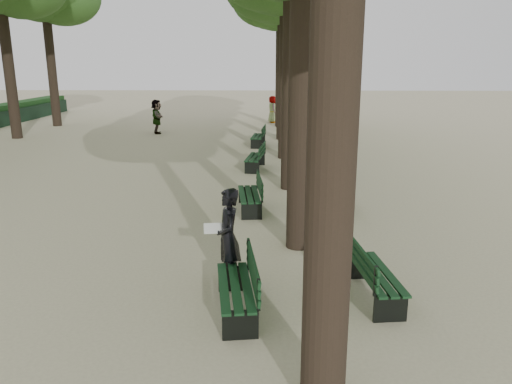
{
  "coord_description": "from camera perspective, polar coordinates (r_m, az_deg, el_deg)",
  "views": [
    {
      "loc": [
        0.85,
        -7.03,
        3.86
      ],
      "look_at": [
        0.6,
        3.0,
        1.2
      ],
      "focal_mm": 35.0,
      "sensor_mm": 36.0,
      "label": 1
    }
  ],
  "objects": [
    {
      "name": "pedestrian_e",
      "position": [
        27.7,
        -11.27,
        8.45
      ],
      "size": [
        0.81,
        1.73,
        1.83
      ],
      "primitive_type": "imported",
      "rotation": [
        0.0,
        0.0,
        1.84
      ],
      "color": "#262628",
      "rests_on": "ground"
    },
    {
      "name": "bench_right_2",
      "position": [
        18.23,
        7.04,
        3.38
      ],
      "size": [
        0.69,
        1.83,
        0.92
      ],
      "color": "black",
      "rests_on": "ground"
    },
    {
      "name": "bench_left_3",
      "position": [
        23.24,
        0.23,
        5.95
      ],
      "size": [
        0.71,
        1.84,
        0.92
      ],
      "color": "black",
      "rests_on": "ground"
    },
    {
      "name": "bench_left_2",
      "position": [
        18.19,
        -0.11,
        3.46
      ],
      "size": [
        0.77,
        1.85,
        0.92
      ],
      "color": "black",
      "rests_on": "ground"
    },
    {
      "name": "bench_right_1",
      "position": [
        13.39,
        9.04,
        -0.89
      ],
      "size": [
        0.64,
        1.82,
        0.92
      ],
      "color": "black",
      "rests_on": "ground"
    },
    {
      "name": "bench_right_0",
      "position": [
        8.65,
        13.4,
        -10.1
      ],
      "size": [
        0.77,
        1.85,
        0.92
      ],
      "color": "black",
      "rests_on": "ground"
    },
    {
      "name": "man_with_map",
      "position": [
        8.69,
        -3.19,
        -5.24
      ],
      "size": [
        0.69,
        0.77,
        1.76
      ],
      "color": "black",
      "rests_on": "ground"
    },
    {
      "name": "ground",
      "position": [
        8.07,
        -4.95,
        -13.8
      ],
      "size": [
        120.0,
        120.0,
        0.0
      ],
      "primitive_type": "plane",
      "color": "#BDB58F",
      "rests_on": "ground"
    },
    {
      "name": "pedestrian_d",
      "position": [
        32.03,
        1.87,
        9.42
      ],
      "size": [
        0.54,
        0.88,
        1.68
      ],
      "primitive_type": "imported",
      "rotation": [
        0.0,
        0.0,
        1.84
      ],
      "color": "#262628",
      "rests_on": "ground"
    },
    {
      "name": "bench_left_0",
      "position": [
        7.98,
        -2.26,
        -11.89
      ],
      "size": [
        0.8,
        1.86,
        0.92
      ],
      "color": "black",
      "rests_on": "ground"
    },
    {
      "name": "bench_right_3",
      "position": [
        22.49,
        6.0,
        5.58
      ],
      "size": [
        0.66,
        1.83,
        0.92
      ],
      "color": "black",
      "rests_on": "ground"
    },
    {
      "name": "bench_left_1",
      "position": [
        13.15,
        -0.73,
        -1.0
      ],
      "size": [
        0.74,
        1.85,
        0.92
      ],
      "color": "black",
      "rests_on": "ground"
    },
    {
      "name": "pedestrian_b",
      "position": [
        34.19,
        4.91,
        9.61
      ],
      "size": [
        0.89,
        0.96,
        1.55
      ],
      "primitive_type": "imported",
      "rotation": [
        0.0,
        0.0,
        2.29
      ],
      "color": "#262628",
      "rests_on": "ground"
    },
    {
      "name": "pedestrian_c",
      "position": [
        29.2,
        9.62,
        8.75
      ],
      "size": [
        0.84,
        1.05,
        1.74
      ],
      "primitive_type": "imported",
      "rotation": [
        0.0,
        0.0,
        1.0
      ],
      "color": "#262628",
      "rests_on": "ground"
    }
  ]
}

